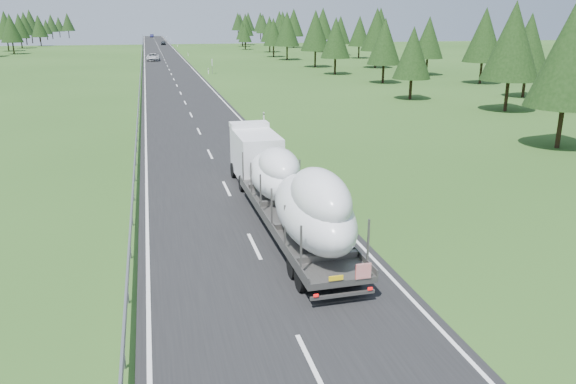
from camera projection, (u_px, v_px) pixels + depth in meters
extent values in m
plane|color=#254818|center=(254.00, 247.00, 24.83)|extent=(400.00, 400.00, 0.00)
cube|color=black|center=(167.00, 66.00, 117.53)|extent=(10.00, 400.00, 0.02)
cube|color=slate|center=(141.00, 63.00, 116.15)|extent=(0.08, 400.00, 0.32)
cylinder|color=slate|center=(130.00, 252.00, 23.53)|extent=(0.10, 0.10, 0.60)
cube|color=silver|center=(264.00, 117.00, 53.97)|extent=(0.12, 0.07, 1.00)
cube|color=black|center=(264.00, 114.00, 53.88)|extent=(0.13, 0.08, 0.12)
cube|color=silver|center=(208.00, 71.00, 100.32)|extent=(0.12, 0.07, 1.00)
cube|color=black|center=(208.00, 69.00, 100.23)|extent=(0.13, 0.08, 0.12)
cube|color=silver|center=(188.00, 54.00, 146.68)|extent=(0.12, 0.07, 1.00)
cube|color=black|center=(188.00, 53.00, 146.58)|extent=(0.13, 0.08, 0.12)
cube|color=silver|center=(177.00, 45.00, 193.03)|extent=(0.12, 0.07, 1.00)
cube|color=black|center=(177.00, 44.00, 192.93)|extent=(0.13, 0.08, 0.12)
cube|color=silver|center=(171.00, 40.00, 239.38)|extent=(0.12, 0.07, 1.00)
cube|color=black|center=(171.00, 39.00, 239.29)|extent=(0.13, 0.08, 0.12)
cube|color=silver|center=(167.00, 36.00, 285.73)|extent=(0.12, 0.07, 1.00)
cube|color=black|center=(167.00, 35.00, 285.64)|extent=(0.13, 0.08, 0.12)
cube|color=silver|center=(163.00, 34.00, 332.08)|extent=(0.12, 0.07, 1.00)
cube|color=black|center=(163.00, 33.00, 331.99)|extent=(0.13, 0.08, 0.12)
cylinder|color=slate|center=(212.00, 68.00, 100.33)|extent=(0.08, 0.08, 2.00)
cube|color=silver|center=(212.00, 62.00, 100.04)|extent=(0.05, 0.90, 1.20)
cylinder|color=black|center=(575.00, 97.00, 60.13)|extent=(0.36, 0.36, 2.99)
cylinder|color=black|center=(524.00, 83.00, 70.69)|extent=(0.36, 0.36, 3.51)
cone|color=black|center=(529.00, 43.00, 69.23)|extent=(5.47, 5.47, 7.32)
cylinder|color=black|center=(481.00, 71.00, 85.29)|extent=(0.36, 0.36, 3.82)
cone|color=black|center=(485.00, 35.00, 83.71)|extent=(5.94, 5.94, 7.96)
cylinder|color=black|center=(427.00, 65.00, 97.89)|extent=(0.36, 0.36, 3.39)
cone|color=black|center=(429.00, 37.00, 96.49)|extent=(5.28, 5.28, 7.07)
cylinder|color=black|center=(375.00, 58.00, 111.78)|extent=(0.36, 0.36, 3.94)
cone|color=black|center=(377.00, 29.00, 110.15)|extent=(6.13, 6.13, 8.20)
cylinder|color=black|center=(379.00, 53.00, 124.82)|extent=(0.36, 0.36, 4.02)
cone|color=black|center=(380.00, 27.00, 123.15)|extent=(6.26, 6.26, 8.38)
cylinder|color=black|center=(359.00, 51.00, 138.13)|extent=(0.36, 0.36, 3.46)
cone|color=black|center=(360.00, 31.00, 136.70)|extent=(5.38, 5.38, 7.20)
cylinder|color=black|center=(340.00, 48.00, 149.66)|extent=(0.36, 0.36, 3.47)
cone|color=black|center=(340.00, 30.00, 148.23)|extent=(5.39, 5.39, 7.22)
cylinder|color=black|center=(322.00, 45.00, 162.98)|extent=(0.36, 0.36, 4.24)
cone|color=black|center=(323.00, 23.00, 161.23)|extent=(6.59, 6.59, 8.83)
cylinder|color=black|center=(314.00, 44.00, 173.52)|extent=(0.36, 0.36, 3.34)
cone|color=black|center=(314.00, 29.00, 172.14)|extent=(5.20, 5.20, 6.96)
cylinder|color=black|center=(294.00, 41.00, 186.98)|extent=(0.36, 0.36, 4.28)
cone|color=black|center=(294.00, 22.00, 185.21)|extent=(6.66, 6.66, 8.91)
cylinder|color=black|center=(281.00, 41.00, 202.72)|extent=(0.36, 0.36, 3.14)
cone|color=black|center=(281.00, 28.00, 201.42)|extent=(4.88, 4.88, 6.53)
cylinder|color=black|center=(283.00, 38.00, 217.22)|extent=(0.36, 0.36, 4.10)
cone|color=black|center=(283.00, 23.00, 215.53)|extent=(6.38, 6.38, 8.54)
cylinder|color=black|center=(279.00, 37.00, 227.17)|extent=(0.36, 0.36, 4.16)
cone|color=black|center=(279.00, 22.00, 225.44)|extent=(6.47, 6.47, 8.67)
cylinder|color=black|center=(263.00, 36.00, 238.33)|extent=(0.36, 0.36, 3.81)
cone|color=black|center=(263.00, 23.00, 236.75)|extent=(5.92, 5.92, 7.93)
cylinder|color=black|center=(261.00, 35.00, 255.10)|extent=(0.36, 0.36, 4.07)
cone|color=black|center=(260.00, 22.00, 253.42)|extent=(6.33, 6.33, 8.48)
cylinder|color=black|center=(248.00, 34.00, 268.52)|extent=(0.36, 0.36, 4.12)
cone|color=black|center=(248.00, 21.00, 266.81)|extent=(6.41, 6.41, 8.59)
cylinder|color=black|center=(238.00, 33.00, 279.97)|extent=(0.36, 0.36, 4.11)
cone|color=black|center=(238.00, 21.00, 278.27)|extent=(6.40, 6.40, 8.57)
cylinder|color=black|center=(249.00, 33.00, 290.99)|extent=(0.36, 0.36, 3.38)
cone|color=black|center=(249.00, 24.00, 289.60)|extent=(5.26, 5.26, 7.04)
cylinder|color=black|center=(240.00, 32.00, 303.05)|extent=(0.36, 0.36, 4.00)
cone|color=black|center=(240.00, 21.00, 301.39)|extent=(6.22, 6.22, 8.33)
cylinder|color=black|center=(560.00, 124.00, 43.07)|extent=(0.36, 0.36, 3.76)
cone|color=black|center=(570.00, 54.00, 41.51)|extent=(5.85, 5.85, 7.84)
cylinder|color=black|center=(507.00, 93.00, 60.08)|extent=(0.36, 0.36, 3.89)
cone|color=black|center=(513.00, 41.00, 58.47)|extent=(6.05, 6.05, 8.11)
cylinder|color=black|center=(411.00, 87.00, 68.96)|extent=(0.36, 0.36, 2.98)
cone|color=black|center=(413.00, 53.00, 67.73)|extent=(4.63, 4.63, 6.20)
cylinder|color=black|center=(383.00, 72.00, 85.96)|extent=(0.36, 0.36, 3.30)
cone|color=black|center=(385.00, 41.00, 84.59)|extent=(5.14, 5.14, 6.88)
cylinder|color=black|center=(335.00, 65.00, 99.16)|extent=(0.36, 0.36, 3.35)
cone|color=black|center=(336.00, 38.00, 97.78)|extent=(5.21, 5.21, 6.97)
cylinder|color=black|center=(315.00, 58.00, 113.59)|extent=(0.36, 0.36, 3.82)
cone|color=black|center=(316.00, 30.00, 112.01)|extent=(5.94, 5.94, 7.95)
cylinder|color=black|center=(287.00, 52.00, 132.73)|extent=(0.36, 0.36, 3.78)
cone|color=black|center=(287.00, 29.00, 131.17)|extent=(5.87, 5.87, 7.87)
cylinder|color=black|center=(274.00, 50.00, 143.13)|extent=(0.36, 0.36, 3.28)
cone|color=black|center=(273.00, 32.00, 141.77)|extent=(5.10, 5.10, 6.82)
cylinder|color=black|center=(270.00, 46.00, 162.64)|extent=(0.36, 0.36, 3.43)
cone|color=black|center=(270.00, 29.00, 161.22)|extent=(5.33, 5.33, 7.14)
cylinder|color=black|center=(245.00, 45.00, 175.67)|extent=(0.36, 0.36, 2.70)
cone|color=black|center=(245.00, 33.00, 174.56)|extent=(4.19, 4.19, 5.62)
cylinder|color=black|center=(243.00, 42.00, 193.00)|extent=(0.36, 0.36, 2.84)
cone|color=black|center=(242.00, 30.00, 191.82)|extent=(4.42, 4.42, 5.93)
cylinder|color=black|center=(246.00, 40.00, 204.99)|extent=(0.36, 0.36, 3.77)
cone|color=black|center=(245.00, 25.00, 203.43)|extent=(5.87, 5.87, 7.86)
cylinder|color=black|center=(13.00, 47.00, 153.90)|extent=(0.36, 0.36, 3.67)
cone|color=black|center=(11.00, 28.00, 152.38)|extent=(5.72, 5.72, 7.66)
cylinder|color=black|center=(8.00, 44.00, 167.00)|extent=(0.36, 0.36, 3.97)
cone|color=black|center=(5.00, 25.00, 165.36)|extent=(6.17, 6.17, 8.26)
cylinder|color=black|center=(22.00, 42.00, 182.83)|extent=(0.36, 0.36, 3.75)
cone|color=black|center=(19.00, 26.00, 181.28)|extent=(5.83, 5.83, 7.81)
cylinder|color=black|center=(41.00, 41.00, 197.35)|extent=(0.36, 0.36, 3.59)
cone|color=black|center=(39.00, 26.00, 195.86)|extent=(5.59, 5.59, 7.49)
cylinder|color=black|center=(26.00, 39.00, 205.49)|extent=(0.36, 0.36, 4.00)
cone|color=black|center=(24.00, 23.00, 203.84)|extent=(6.22, 6.22, 8.33)
cylinder|color=black|center=(32.00, 38.00, 217.45)|extent=(0.36, 0.36, 4.30)
cone|color=black|center=(30.00, 22.00, 215.67)|extent=(6.69, 6.69, 8.96)
cylinder|color=black|center=(40.00, 37.00, 233.79)|extent=(0.36, 0.36, 3.60)
cone|color=black|center=(38.00, 25.00, 232.30)|extent=(5.59, 5.59, 7.49)
cylinder|color=black|center=(47.00, 37.00, 248.13)|extent=(0.36, 0.36, 3.03)
cone|color=black|center=(46.00, 27.00, 246.87)|extent=(4.71, 4.71, 6.31)
cylinder|color=black|center=(53.00, 35.00, 260.20)|extent=(0.36, 0.36, 3.80)
cone|color=black|center=(51.00, 23.00, 258.63)|extent=(5.91, 5.91, 7.91)
cylinder|color=black|center=(69.00, 34.00, 270.78)|extent=(0.36, 0.36, 4.03)
cone|color=black|center=(68.00, 22.00, 269.11)|extent=(6.27, 6.27, 8.40)
cylinder|color=black|center=(60.00, 34.00, 282.23)|extent=(0.36, 0.36, 3.42)
cone|color=black|center=(59.00, 24.00, 280.81)|extent=(5.32, 5.32, 7.13)
cube|color=white|center=(256.00, 155.00, 33.67)|extent=(2.45, 4.79, 2.66)
cube|color=black|center=(249.00, 139.00, 35.78)|extent=(2.19, 0.11, 1.33)
cube|color=white|center=(250.00, 124.00, 35.17)|extent=(2.39, 1.18, 0.29)
cube|color=#5E5C59|center=(259.00, 180.00, 33.17)|extent=(2.42, 2.89, 0.24)
cylinder|color=black|center=(234.00, 170.00, 35.40)|extent=(0.35, 0.96, 0.95)
cylinder|color=black|center=(268.00, 168.00, 35.90)|extent=(0.35, 0.96, 0.95)
cylinder|color=black|center=(242.00, 183.00, 32.58)|extent=(0.35, 0.96, 0.95)
cylinder|color=black|center=(279.00, 181.00, 33.08)|extent=(0.35, 0.96, 0.95)
cube|color=#5E5C59|center=(293.00, 220.00, 25.57)|extent=(2.77, 13.35, 0.25)
cube|color=#5E5C59|center=(266.00, 217.00, 25.21)|extent=(0.26, 13.31, 0.23)
cube|color=#5E5C59|center=(320.00, 213.00, 25.79)|extent=(0.26, 13.31, 0.23)
cube|color=#5E5C59|center=(299.00, 250.00, 19.69)|extent=(0.07, 0.07, 1.81)
cube|color=#5E5C59|center=(366.00, 243.00, 20.26)|extent=(0.07, 0.07, 1.81)
cube|color=#5E5C59|center=(284.00, 227.00, 21.80)|extent=(0.07, 0.07, 1.81)
cube|color=#5E5C59|center=(345.00, 222.00, 22.38)|extent=(0.07, 0.07, 1.81)
cube|color=#5E5C59|center=(271.00, 209.00, 23.92)|extent=(0.07, 0.07, 1.81)
cube|color=#5E5C59|center=(328.00, 204.00, 24.50)|extent=(0.07, 0.07, 1.81)
cube|color=#5E5C59|center=(261.00, 193.00, 26.04)|extent=(0.07, 0.07, 1.81)
cube|color=#5E5C59|center=(313.00, 189.00, 26.61)|extent=(0.07, 0.07, 1.81)
cube|color=#5E5C59|center=(252.00, 180.00, 28.15)|extent=(0.07, 0.07, 1.81)
cube|color=#5E5C59|center=(301.00, 177.00, 28.73)|extent=(0.07, 0.07, 1.81)
cube|color=#5E5C59|center=(245.00, 168.00, 30.27)|extent=(0.07, 0.07, 1.81)
cube|color=#5E5C59|center=(290.00, 166.00, 30.84)|extent=(0.07, 0.07, 1.81)
cylinder|color=black|center=(300.00, 279.00, 20.69)|extent=(0.39, 0.96, 0.95)
cylinder|color=black|center=(354.00, 273.00, 21.17)|extent=(0.39, 0.96, 0.95)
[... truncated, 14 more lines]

